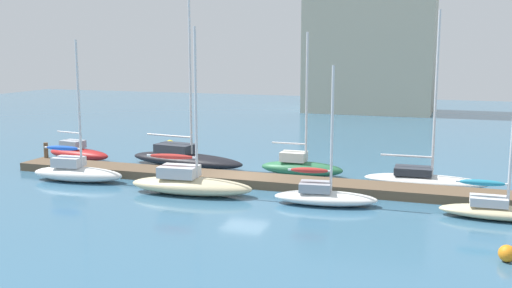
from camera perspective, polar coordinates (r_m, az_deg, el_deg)
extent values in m
plane|color=#386684|center=(33.84, -1.09, -3.87)|extent=(120.00, 120.00, 0.00)
cube|color=brown|center=(33.78, -1.09, -3.46)|extent=(29.29, 2.20, 0.50)
cylinder|color=brown|center=(41.41, -19.51, -0.90)|extent=(0.28, 0.28, 1.50)
ellipsoid|color=#B21E1E|center=(42.75, -16.67, -0.92)|extent=(5.28, 2.28, 0.80)
cube|color=#9EA3AD|center=(43.00, -17.20, 0.00)|extent=(1.68, 1.29, 0.52)
cylinder|color=silver|center=(42.13, -16.63, 3.52)|extent=(0.13, 0.13, 5.88)
cylinder|color=silver|center=(43.10, -17.54, 1.08)|extent=(2.13, 0.43, 0.10)
ellipsoid|color=white|center=(35.93, -16.75, -2.79)|extent=(5.68, 2.11, 0.85)
cube|color=silver|center=(36.08, -17.56, -1.64)|extent=(1.76, 1.29, 0.56)
cylinder|color=silver|center=(35.19, -16.67, 3.66)|extent=(0.13, 0.13, 7.26)
cylinder|color=silver|center=(36.11, -18.08, -0.37)|extent=(2.34, 0.31, 0.11)
ellipsoid|color=blue|center=(36.11, -18.08, -0.37)|extent=(2.13, 0.54, 0.28)
ellipsoid|color=black|center=(38.83, -6.71, -1.54)|extent=(8.41, 3.24, 0.88)
cube|color=#333842|center=(39.15, -7.74, -0.40)|extent=(2.63, 1.85, 0.57)
cylinder|color=silver|center=(37.93, -6.36, 7.75)|extent=(0.15, 0.15, 11.67)
cylinder|color=silver|center=(39.29, -8.36, 0.79)|extent=(3.43, 0.56, 0.12)
ellipsoid|color=beige|center=(31.56, -6.25, -4.04)|extent=(6.82, 2.46, 0.91)
cube|color=silver|center=(31.64, -7.41, -2.63)|extent=(2.10, 1.53, 0.59)
cylinder|color=silver|center=(30.73, -5.81, 3.88)|extent=(0.14, 0.14, 7.83)
cylinder|color=silver|center=(31.64, -8.11, -1.19)|extent=(2.82, 0.31, 0.11)
ellipsoid|color=#B72D28|center=(31.64, -8.11, -1.19)|extent=(2.55, 0.53, 0.28)
ellipsoid|color=#2D7047|center=(36.04, 4.40, -2.36)|extent=(5.07, 1.66, 0.87)
cube|color=silver|center=(36.02, 3.64, -1.20)|extent=(1.52, 1.15, 0.57)
cylinder|color=silver|center=(35.36, 4.89, 4.44)|extent=(0.13, 0.13, 7.71)
cylinder|color=silver|center=(35.96, 3.18, 0.07)|extent=(2.12, 0.12, 0.10)
ellipsoid|color=white|center=(29.60, 6.69, -5.19)|extent=(5.26, 2.36, 0.68)
cube|color=#9EA3AD|center=(29.51, 5.72, -4.10)|extent=(1.67, 1.39, 0.44)
cylinder|color=silver|center=(28.91, 7.32, 1.38)|extent=(0.13, 0.13, 6.18)
cylinder|color=silver|center=(29.36, 5.15, -2.53)|extent=(2.13, 0.37, 0.10)
ellipsoid|color=#B72D28|center=(29.36, 5.15, -2.53)|extent=(1.95, 0.60, 0.28)
ellipsoid|color=white|center=(34.56, 15.96, -3.41)|extent=(6.79, 2.06, 0.64)
cube|color=#333842|center=(34.47, 14.87, -2.49)|extent=(2.05, 1.42, 0.42)
cylinder|color=silver|center=(33.84, 16.90, 4.59)|extent=(0.14, 0.14, 9.05)
cylinder|color=silver|center=(34.34, 14.25, -1.12)|extent=(2.85, 0.14, 0.11)
ellipsoid|color=beige|center=(29.21, 22.44, -6.12)|extent=(5.39, 1.65, 0.61)
cube|color=silver|center=(29.05, 21.44, -5.11)|extent=(1.62, 1.13, 0.40)
cylinder|color=silver|center=(28.84, 20.90, -3.50)|extent=(2.26, 0.12, 0.11)
ellipsoid|color=teal|center=(28.84, 20.90, -3.50)|extent=(2.04, 0.38, 0.28)
sphere|color=orange|center=(23.73, 22.99, -9.65)|extent=(0.63, 0.63, 0.63)
sphere|color=yellow|center=(45.51, -8.28, -0.07)|extent=(0.72, 0.72, 0.72)
cube|color=#BCB299|center=(72.53, 10.99, 9.98)|extent=(14.68, 9.29, 17.47)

